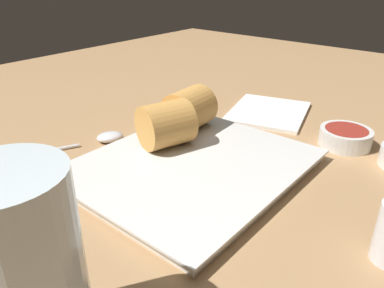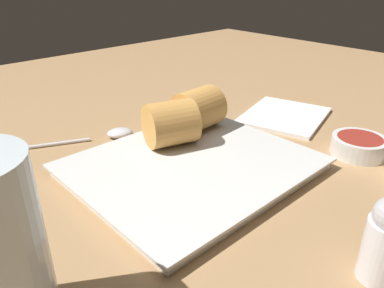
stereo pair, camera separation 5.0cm
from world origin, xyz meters
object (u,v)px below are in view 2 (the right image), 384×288
at_px(dipping_bowl_near, 359,145).
at_px(napkin, 285,116).
at_px(spoon, 111,134).
at_px(serving_plate, 192,167).

xyz_separation_m(dipping_bowl_near, napkin, (-0.04, -0.14, -0.01)).
relative_size(spoon, napkin, 0.90).
distance_m(serving_plate, spoon, 0.16).
height_order(dipping_bowl_near, spoon, dipping_bowl_near).
distance_m(spoon, napkin, 0.29).
distance_m(serving_plate, napkin, 0.24).
xyz_separation_m(serving_plate, dipping_bowl_near, (-0.20, 0.12, 0.01)).
xyz_separation_m(serving_plate, napkin, (-0.24, -0.03, -0.00)).
bearing_deg(spoon, dipping_bowl_near, 128.55).
relative_size(serving_plate, napkin, 1.61).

